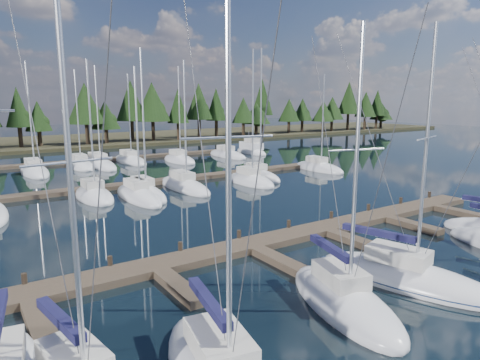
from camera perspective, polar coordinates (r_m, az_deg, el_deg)
ground at (r=36.12m, az=-9.86°, el=-3.61°), size 260.00×260.00×0.00m
far_shore at (r=93.55m, az=-25.05°, el=4.49°), size 220.00×30.00×0.60m
main_dock at (r=25.48m, az=1.94°, el=-9.11°), size 44.00×6.13×0.90m
back_docks at (r=54.24m, az=-18.32°, el=1.01°), size 50.00×21.80×0.40m
front_sailboat_3 at (r=19.68m, az=13.66°, el=-15.40°), size 4.77×8.21×12.52m
front_sailboat_4 at (r=22.89m, az=21.18°, el=-12.04°), size 5.38×9.77×12.94m
back_sailboat_rows at (r=50.21m, az=-17.27°, el=0.40°), size 48.99×31.89×16.14m
motor_yacht_right at (r=71.44m, az=1.51°, el=4.00°), size 3.73×8.73×4.23m
tree_line at (r=83.29m, az=-25.25°, el=8.71°), size 184.53×11.43×13.06m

